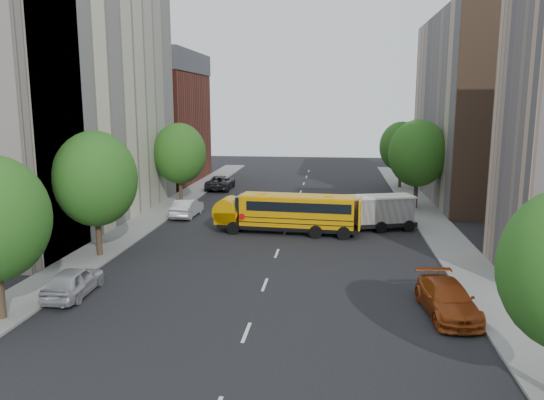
% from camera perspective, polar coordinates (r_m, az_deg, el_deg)
% --- Properties ---
extents(ground, '(120.00, 120.00, 0.00)m').
position_cam_1_polar(ground, '(36.16, 0.87, -4.90)').
color(ground, black).
rests_on(ground, ground).
extents(sidewalk_left, '(3.00, 80.00, 0.12)m').
position_cam_1_polar(sidewalk_left, '(43.50, -13.70, -2.48)').
color(sidewalk_left, slate).
rests_on(sidewalk_left, ground).
extents(sidewalk_right, '(3.00, 80.00, 0.12)m').
position_cam_1_polar(sidewalk_right, '(41.59, 17.59, -3.27)').
color(sidewalk_right, slate).
rests_on(sidewalk_right, ground).
extents(lane_markings, '(0.15, 64.00, 0.01)m').
position_cam_1_polar(lane_markings, '(45.84, 2.14, -1.60)').
color(lane_markings, silver).
rests_on(lane_markings, ground).
extents(building_left_cream, '(10.00, 26.00, 20.00)m').
position_cam_1_polar(building_left_cream, '(46.04, -21.54, 10.27)').
color(building_left_cream, beige).
rests_on(building_left_cream, ground).
extents(building_left_redbrick, '(10.00, 15.00, 13.00)m').
position_cam_1_polar(building_left_redbrick, '(66.36, -12.35, 7.55)').
color(building_left_redbrick, maroon).
rests_on(building_left_redbrick, ground).
extents(building_right_far, '(10.00, 22.00, 18.00)m').
position_cam_1_polar(building_right_far, '(56.59, 21.80, 9.13)').
color(building_right_far, tan).
rests_on(building_right_far, ground).
extents(building_right_sidewall, '(10.10, 0.30, 18.00)m').
position_cam_1_polar(building_right_sidewall, '(46.04, 25.33, 8.75)').
color(building_right_sidewall, brown).
rests_on(building_right_sidewall, ground).
extents(street_tree_1, '(5.12, 5.12, 7.90)m').
position_cam_1_polar(street_tree_1, '(34.27, -18.46, 2.17)').
color(street_tree_1, '#38281C').
rests_on(street_tree_1, ground).
extents(street_tree_2, '(4.99, 4.99, 7.71)m').
position_cam_1_polar(street_tree_2, '(51.04, -9.91, 4.96)').
color(street_tree_2, '#38281C').
rests_on(street_tree_2, ground).
extents(street_tree_4, '(5.25, 5.25, 8.10)m').
position_cam_1_polar(street_tree_4, '(49.47, 15.41, 4.86)').
color(street_tree_4, '#38281C').
rests_on(street_tree_4, ground).
extents(street_tree_5, '(4.86, 4.86, 7.51)m').
position_cam_1_polar(street_tree_5, '(61.35, 13.74, 5.59)').
color(street_tree_5, '#38281C').
rests_on(street_tree_5, ground).
extents(school_bus, '(10.57, 3.27, 2.94)m').
position_cam_1_polar(school_bus, '(39.24, 1.62, -1.22)').
color(school_bus, black).
rests_on(school_bus, ground).
extents(safari_truck, '(6.52, 3.88, 2.64)m').
position_cam_1_polar(safari_truck, '(40.88, 11.01, -1.28)').
color(safari_truck, black).
rests_on(safari_truck, ground).
extents(parked_car_0, '(1.90, 4.43, 1.49)m').
position_cam_1_polar(parked_car_0, '(28.60, -20.58, -8.21)').
color(parked_car_0, '#ADACB3').
rests_on(parked_car_0, ground).
extents(parked_car_1, '(1.78, 4.71, 1.53)m').
position_cam_1_polar(parked_car_1, '(45.58, -9.13, -0.82)').
color(parked_car_1, silver).
rests_on(parked_car_1, ground).
extents(parked_car_2, '(2.68, 5.70, 1.57)m').
position_cam_1_polar(parked_car_2, '(59.40, -5.57, 1.89)').
color(parked_car_2, black).
rests_on(parked_car_2, ground).
extents(parked_car_3, '(2.56, 5.31, 1.49)m').
position_cam_1_polar(parked_car_3, '(25.84, 18.34, -10.06)').
color(parked_car_3, '#953C13').
rests_on(parked_car_3, ground).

